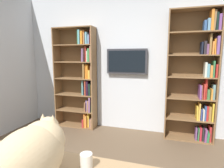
{
  "coord_description": "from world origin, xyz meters",
  "views": [
    {
      "loc": [
        -0.7,
        1.31,
        1.46
      ],
      "look_at": [
        -0.0,
        -1.01,
        1.1
      ],
      "focal_mm": 29.26,
      "sensor_mm": 36.0,
      "label": 1
    }
  ],
  "objects_px": {
    "coffee_mug": "(86,161)",
    "wall_mounted_tv": "(127,61)",
    "bookshelf_right": "(81,78)",
    "cat": "(33,153)",
    "bookshelf_left": "(197,78)"
  },
  "relations": [
    {
      "from": "bookshelf_right",
      "to": "cat",
      "type": "bearing_deg",
      "value": 111.18
    },
    {
      "from": "cat",
      "to": "coffee_mug",
      "type": "bearing_deg",
      "value": -134.51
    },
    {
      "from": "wall_mounted_tv",
      "to": "cat",
      "type": "distance_m",
      "value": 2.72
    },
    {
      "from": "bookshelf_left",
      "to": "coffee_mug",
      "type": "distance_m",
      "value": 2.59
    },
    {
      "from": "bookshelf_right",
      "to": "coffee_mug",
      "type": "xyz_separation_m",
      "value": [
        -1.22,
        2.38,
        -0.23
      ]
    },
    {
      "from": "bookshelf_left",
      "to": "coffee_mug",
      "type": "xyz_separation_m",
      "value": [
        0.97,
        2.38,
        -0.3
      ]
    },
    {
      "from": "bookshelf_right",
      "to": "cat",
      "type": "distance_m",
      "value": 2.79
    },
    {
      "from": "bookshelf_left",
      "to": "cat",
      "type": "height_order",
      "value": "bookshelf_left"
    },
    {
      "from": "bookshelf_right",
      "to": "wall_mounted_tv",
      "type": "xyz_separation_m",
      "value": [
        -0.94,
        -0.09,
        0.35
      ]
    },
    {
      "from": "wall_mounted_tv",
      "to": "cat",
      "type": "xyz_separation_m",
      "value": [
        -0.06,
        2.69,
        -0.44
      ]
    },
    {
      "from": "bookshelf_right",
      "to": "wall_mounted_tv",
      "type": "relative_size",
      "value": 2.61
    },
    {
      "from": "coffee_mug",
      "to": "wall_mounted_tv",
      "type": "bearing_deg",
      "value": -83.56
    },
    {
      "from": "bookshelf_left",
      "to": "cat",
      "type": "distance_m",
      "value": 2.86
    },
    {
      "from": "bookshelf_left",
      "to": "bookshelf_right",
      "type": "bearing_deg",
      "value": -0.03
    },
    {
      "from": "bookshelf_left",
      "to": "wall_mounted_tv",
      "type": "distance_m",
      "value": 1.28
    }
  ]
}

